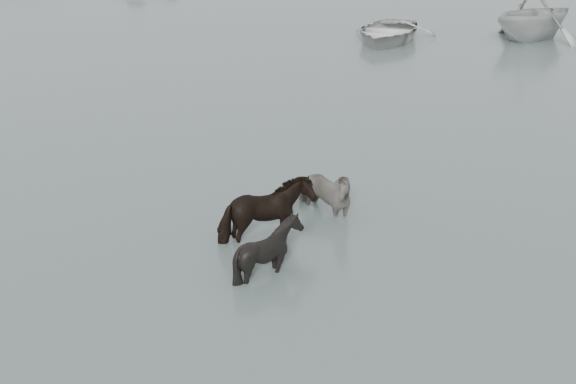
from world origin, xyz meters
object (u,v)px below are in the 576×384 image
Objects in this scene: pony_pinto at (323,181)px; rowboat_lead at (387,29)px; pony_dark at (267,203)px; pony_black at (269,239)px.

pony_pinto is 0.31× the size of rowboat_lead.
rowboat_lead is (-5.87, 20.53, -0.21)m from pony_dark.
pony_dark is 1.17× the size of pony_black.
pony_dark is at bearing -83.06° from rowboat_lead.
pony_pinto reaches higher than rowboat_lead.
pony_pinto is 1.28× the size of pony_black.
pony_pinto reaches higher than pony_black.
pony_pinto is at bearing -0.55° from pony_dark.
rowboat_lead is at bearing -9.03° from pony_black.
pony_black is at bearing -156.54° from pony_pinto.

